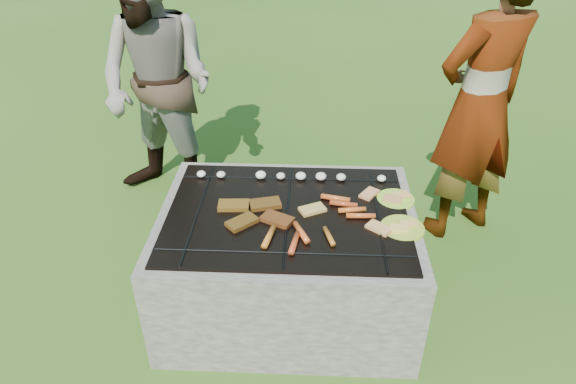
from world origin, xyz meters
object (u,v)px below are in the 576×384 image
Objects in this scene: plate_far at (396,199)px; plate_near at (403,228)px; bystander at (158,85)px; fire_pit at (288,262)px; cook at (480,104)px.

plate_far is 1.10× the size of plate_near.
fire_pit is at bearing -26.26° from bystander.
fire_pit is 0.67m from plate_far.
fire_pit is 1.47m from cook.
cook is 2.02m from bystander.
plate_near is 0.13× the size of bystander.
bystander is at bearing 141.71° from plate_near.
cook reaches higher than plate_far.
plate_far is at bearing 20.51° from cook.
plate_far is 0.14× the size of cook.
bystander reaches higher than plate_far.
plate_far is 1.73m from bystander.
bystander reaches higher than fire_pit.
plate_near is at bearing -10.34° from fire_pit.
cook is at bearing 34.51° from fire_pit.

